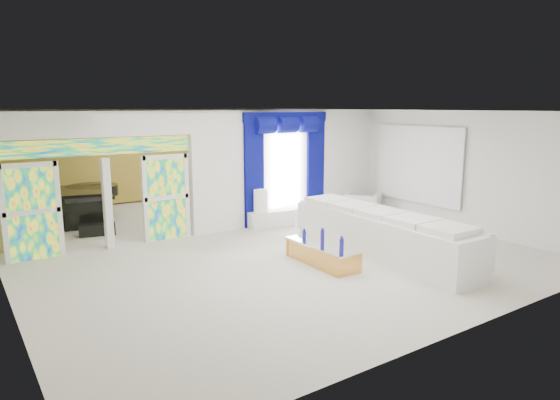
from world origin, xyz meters
TOP-DOWN VIEW (x-y plane):
  - floor at (0.00, 0.00)m, footprint 12.00×12.00m
  - dividing_wall at (2.15, 1.00)m, footprint 5.70×0.18m
  - dividing_header at (-2.85, 1.00)m, footprint 4.30×0.18m
  - stained_panel_left at (-4.28, 1.00)m, footprint 0.95×0.04m
  - stained_panel_right at (-1.42, 1.00)m, footprint 0.95×0.04m
  - stained_transom at (-2.85, 1.00)m, footprint 4.00×0.05m
  - window_pane at (1.90, 0.90)m, footprint 1.00×0.02m
  - blue_drape_left at (0.90, 0.87)m, footprint 0.55×0.10m
  - blue_drape_right at (2.90, 0.87)m, footprint 0.55×0.10m
  - blue_pelmet at (1.90, 0.87)m, footprint 2.60×0.12m
  - wall_mirror at (4.94, -1.00)m, footprint 0.04×2.70m
  - gold_curtains at (0.00, 5.90)m, footprint 9.70×0.12m
  - white_sofa at (1.76, -2.82)m, footprint 1.10×4.59m
  - coffee_table at (0.41, -2.52)m, footprint 0.63×1.75m
  - console_table at (1.27, 0.66)m, footprint 1.29×0.54m
  - table_lamp at (0.97, 0.66)m, footprint 0.36×0.36m
  - armchair at (4.28, 0.38)m, footprint 1.25×1.28m
  - grand_piano at (-2.72, 3.88)m, footprint 1.74×2.06m
  - piano_bench at (-2.72, 2.28)m, footprint 0.89×0.51m
  - tv_console at (-4.56, 2.08)m, footprint 0.57×0.54m
  - chandelier at (-2.30, 3.40)m, footprint 0.60×0.60m
  - decanters at (0.44, -2.59)m, footprint 0.19×1.14m

SIDE VIEW (x-z plane):
  - floor at x=0.00m, z-range 0.00..0.00m
  - piano_bench at x=-2.72m, z-range 0.00..0.28m
  - coffee_table at x=0.41m, z-range 0.00..0.39m
  - console_table at x=1.27m, z-range 0.00..0.42m
  - armchair at x=4.28m, z-range 0.00..0.63m
  - tv_console at x=-4.56m, z-range 0.00..0.73m
  - white_sofa at x=1.76m, z-range 0.00..0.87m
  - grand_piano at x=-2.72m, z-range 0.00..0.91m
  - decanters at x=0.44m, z-range 0.36..0.65m
  - table_lamp at x=0.97m, z-range 0.42..1.00m
  - stained_panel_left at x=-4.28m, z-range 0.00..2.00m
  - stained_panel_right at x=-1.42m, z-range 0.00..2.00m
  - blue_drape_left at x=0.90m, z-range 0.00..2.80m
  - blue_drape_right at x=2.90m, z-range 0.00..2.80m
  - window_pane at x=1.90m, z-range 0.30..2.60m
  - dividing_wall at x=2.15m, z-range 0.00..3.00m
  - gold_curtains at x=0.00m, z-range 0.05..2.95m
  - wall_mirror at x=4.94m, z-range 0.60..2.50m
  - stained_transom at x=-2.85m, z-range 2.08..2.42m
  - chandelier at x=-2.30m, z-range 2.35..2.95m
  - dividing_header at x=-2.85m, z-range 2.45..3.00m
  - blue_pelmet at x=1.90m, z-range 2.69..2.94m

